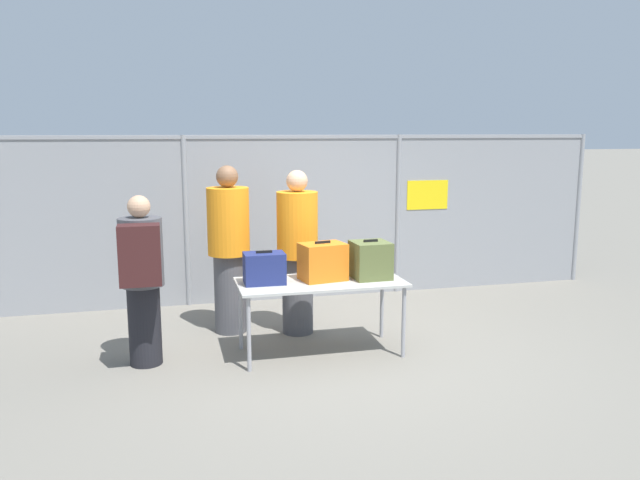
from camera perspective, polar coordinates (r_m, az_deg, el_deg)
ground_plane at (r=6.32m, az=2.23°, el=-10.55°), size 120.00×120.00×0.00m
fence_section at (r=8.20m, az=-2.10°, el=2.40°), size 8.58×0.07×2.16m
inspection_table at (r=6.20m, az=0.05°, el=-4.31°), size 1.65×0.75×0.75m
suitcase_navy at (r=6.07m, az=-5.11°, el=-2.59°), size 0.40×0.27×0.33m
suitcase_orange at (r=6.19m, az=0.25°, el=-1.99°), size 0.48×0.38×0.39m
suitcase_olive at (r=6.29m, az=4.63°, el=-1.83°), size 0.38×0.37×0.39m
traveler_hooded at (r=6.04m, az=-15.97°, el=-3.03°), size 0.40×0.62×1.63m
security_worker_near at (r=6.79m, az=-2.08°, el=-0.94°), size 0.45×0.45×1.80m
security_worker_far at (r=6.89m, az=-8.32°, el=-0.67°), size 0.46×0.46×1.85m
utility_trailer at (r=10.09m, az=4.25°, el=-0.33°), size 4.47×2.18×0.70m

